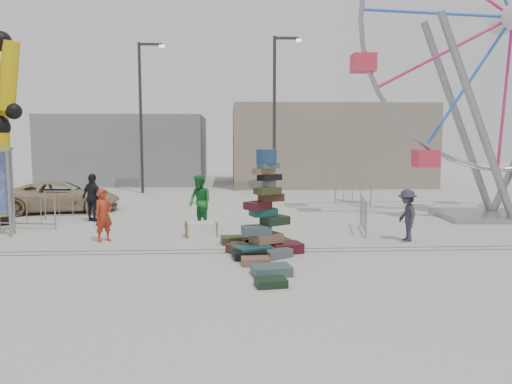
{
  "coord_description": "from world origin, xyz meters",
  "views": [
    {
      "loc": [
        0.7,
        -12.26,
        3.03
      ],
      "look_at": [
        1.45,
        1.55,
        1.5
      ],
      "focal_mm": 35.0,
      "sensor_mm": 36.0,
      "label": 1
    }
  ],
  "objects": [
    {
      "name": "row_case_4",
      "position": [
        1.63,
        -1.56,
        0.11
      ],
      "size": [
        0.94,
        0.72,
        0.22
      ],
      "primitive_type": "cube",
      "rotation": [
        0.0,
        0.0,
        0.17
      ],
      "color": "#435A60",
      "rests_on": "ground"
    },
    {
      "name": "row_case_2",
      "position": [
        1.22,
        -0.04,
        0.11
      ],
      "size": [
        0.89,
        0.66,
        0.22
      ],
      "primitive_type": "cube",
      "rotation": [
        0.0,
        0.0,
        0.11
      ],
      "color": "black",
      "rests_on": "ground"
    },
    {
      "name": "row_case_5",
      "position": [
        1.54,
        -2.38,
        0.08
      ],
      "size": [
        0.69,
        0.55,
        0.17
      ],
      "primitive_type": "cube",
      "rotation": [
        0.0,
        0.0,
        0.13
      ],
      "color": "black",
      "rests_on": "ground"
    },
    {
      "name": "barricade_wheel_back",
      "position": [
        6.15,
        9.36,
        0.55
      ],
      "size": [
        1.28,
        1.66,
        1.1
      ],
      "primitive_type": null,
      "rotation": [
        0.0,
        0.0,
        -0.93
      ],
      "color": "gray",
      "rests_on": "ground"
    },
    {
      "name": "track_line_near",
      "position": [
        0.0,
        0.6,
        0.0
      ],
      "size": [
        40.0,
        0.04,
        0.01
      ],
      "primitive_type": "cube",
      "color": "#47443F",
      "rests_on": "ground"
    },
    {
      "name": "row_case_0",
      "position": [
        0.89,
        1.77,
        0.1
      ],
      "size": [
        0.89,
        0.63,
        0.21
      ],
      "primitive_type": "cube",
      "rotation": [
        0.0,
        0.0,
        0.14
      ],
      "color": "#38391C",
      "rests_on": "ground"
    },
    {
      "name": "pedestrian_red",
      "position": [
        -2.94,
        2.28,
        0.77
      ],
      "size": [
        0.67,
        0.66,
        1.55
      ],
      "primitive_type": "imported",
      "rotation": [
        0.0,
        0.0,
        0.75
      ],
      "color": "#A02D16",
      "rests_on": "ground"
    },
    {
      "name": "barricade_dummy_b",
      "position": [
        -5.99,
        4.43,
        0.55
      ],
      "size": [
        1.98,
        0.48,
        1.1
      ],
      "primitive_type": null,
      "rotation": [
        0.0,
        0.0,
        -0.19
      ],
      "color": "gray",
      "rests_on": "ground"
    },
    {
      "name": "building_left",
      "position": [
        -6.0,
        22.0,
        2.2
      ],
      "size": [
        10.0,
        8.0,
        4.4
      ],
      "primitive_type": "cube",
      "color": "gray",
      "rests_on": "ground"
    },
    {
      "name": "parked_suv",
      "position": [
        -6.09,
        8.25,
        0.63
      ],
      "size": [
        4.84,
        2.94,
        1.26
      ],
      "primitive_type": "imported",
      "rotation": [
        0.0,
        0.0,
        1.77
      ],
      "color": "tan",
      "rests_on": "ground"
    },
    {
      "name": "row_case_3",
      "position": [
        1.32,
        -0.66,
        0.09
      ],
      "size": [
        0.69,
        0.5,
        0.18
      ],
      "primitive_type": "cube",
      "rotation": [
        0.0,
        0.0,
        0.05
      ],
      "color": "brown",
      "rests_on": "ground"
    },
    {
      "name": "barricade_dummy_c",
      "position": [
        -5.03,
        6.2,
        0.55
      ],
      "size": [
        2.0,
        0.12,
        1.1
      ],
      "primitive_type": null,
      "rotation": [
        0.0,
        0.0,
        -0.01
      ],
      "color": "gray",
      "rests_on": "ground"
    },
    {
      "name": "row_case_1",
      "position": [
        1.11,
        1.04,
        0.08
      ],
      "size": [
        0.73,
        0.55,
        0.17
      ],
      "primitive_type": "cube",
      "rotation": [
        0.0,
        0.0,
        0.03
      ],
      "color": "#54575B",
      "rests_on": "ground"
    },
    {
      "name": "pedestrian_black",
      "position": [
        -4.2,
        5.83,
        0.86
      ],
      "size": [
        1.07,
        0.92,
        1.73
      ],
      "primitive_type": "imported",
      "rotation": [
        0.0,
        0.0,
        2.54
      ],
      "color": "black",
      "rests_on": "ground"
    },
    {
      "name": "building_right",
      "position": [
        7.0,
        20.0,
        2.5
      ],
      "size": [
        12.0,
        8.0,
        5.0
      ],
      "primitive_type": "cube",
      "color": "gray",
      "rests_on": "ground"
    },
    {
      "name": "lamp_post_left",
      "position": [
        -3.91,
        15.0,
        4.48
      ],
      "size": [
        1.41,
        0.25,
        8.0
      ],
      "color": "#2D2D30",
      "rests_on": "ground"
    },
    {
      "name": "ferris_wheel",
      "position": [
        10.95,
        5.74,
        6.38
      ],
      "size": [
        11.17,
        2.94,
        12.96
      ],
      "rotation": [
        0.0,
        0.0,
        -0.04
      ],
      "color": "gray",
      "rests_on": "ground"
    },
    {
      "name": "track_line_far",
      "position": [
        0.0,
        1.0,
        0.0
      ],
      "size": [
        40.0,
        0.04,
        0.01
      ],
      "primitive_type": "cube",
      "color": "#47443F",
      "rests_on": "ground"
    },
    {
      "name": "suitcase_tower",
      "position": [
        1.63,
        0.54,
        0.76
      ],
      "size": [
        2.08,
        1.83,
        2.72
      ],
      "rotation": [
        0.0,
        0.0,
        0.43
      ],
      "color": "#184846",
      "rests_on": "ground"
    },
    {
      "name": "pedestrian_grey",
      "position": [
        5.88,
        1.84,
        0.76
      ],
      "size": [
        0.58,
        0.99,
        1.52
      ],
      "primitive_type": "imported",
      "rotation": [
        0.0,
        0.0,
        -1.58
      ],
      "color": "#292937",
      "rests_on": "ground"
    },
    {
      "name": "barricade_wheel_front",
      "position": [
        4.99,
        3.31,
        0.55
      ],
      "size": [
        0.46,
        1.98,
        1.1
      ],
      "primitive_type": null,
      "rotation": [
        0.0,
        0.0,
        1.39
      ],
      "color": "gray",
      "rests_on": "ground"
    },
    {
      "name": "lamp_post_right",
      "position": [
        3.09,
        13.0,
        4.48
      ],
      "size": [
        1.41,
        0.25,
        8.0
      ],
      "color": "#2D2D30",
      "rests_on": "ground"
    },
    {
      "name": "ground",
      "position": [
        0.0,
        0.0,
        0.0
      ],
      "size": [
        90.0,
        90.0,
        0.0
      ],
      "primitive_type": "plane",
      "color": "#9E9E99",
      "rests_on": "ground"
    },
    {
      "name": "pedestrian_green",
      "position": [
        -0.27,
        4.24,
        0.89
      ],
      "size": [
        1.08,
        1.1,
        1.78
      ],
      "primitive_type": "imported",
      "rotation": [
        0.0,
        0.0,
        -0.86
      ],
      "color": "#1C702B",
      "rests_on": "ground"
    },
    {
      "name": "steamer_trunk",
      "position": [
        -0.16,
        2.87,
        0.22
      ],
      "size": [
        1.02,
        0.7,
        0.44
      ],
      "primitive_type": "cube",
      "rotation": [
        0.0,
        0.0,
        0.18
      ],
      "color": "silver",
      "rests_on": "ground"
    }
  ]
}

